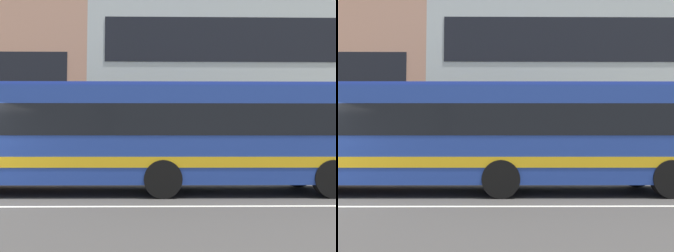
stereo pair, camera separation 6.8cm
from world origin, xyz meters
The scene contains 2 objects.
apartment_block_right centered at (13.28, 14.20, 6.09)m, with size 23.88×8.28×12.18m.
transit_bus centered at (4.63, 2.35, 1.71)m, with size 12.47×2.71×3.10m.
Camera 2 is at (5.47, -7.68, 1.38)m, focal length 36.00 mm.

